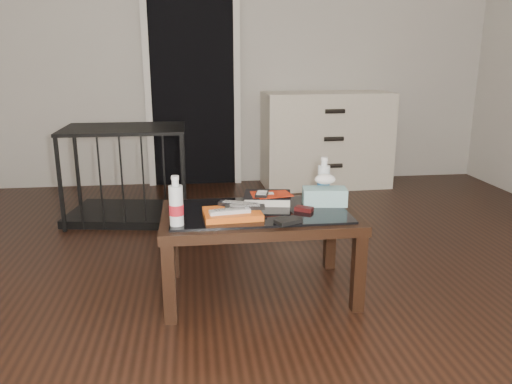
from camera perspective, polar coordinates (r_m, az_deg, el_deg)
ground at (r=2.73m, az=2.38°, el=-11.53°), size 5.00×5.00×0.00m
doorway at (r=4.87m, az=-7.27°, el=12.76°), size 0.90×0.08×2.07m
coffee_table at (r=2.60m, az=0.33°, el=-3.44°), size 1.00×0.60×0.46m
dresser at (r=4.87m, az=8.02°, el=5.93°), size 1.21×0.55×0.90m
pet_crate at (r=4.00m, az=-14.41°, el=0.35°), size 0.99×0.74×0.71m
magazines at (r=2.47m, az=-2.73°, el=-2.50°), size 0.29×0.23×0.03m
remote_silver at (r=2.43m, az=-3.01°, el=-2.18°), size 0.21×0.08×0.02m
remote_black_front at (r=2.49m, az=-1.29°, el=-1.70°), size 0.20×0.06×0.02m
remote_black_back at (r=2.54m, az=-2.10°, el=-1.37°), size 0.20×0.13×0.02m
textbook at (r=2.71m, az=1.32°, el=-0.68°), size 0.28×0.24×0.05m
dvd_mailers at (r=2.70m, az=1.49°, el=-0.22°), size 0.19×0.14×0.01m
ipod at (r=2.65m, az=0.67°, el=-0.21°), size 0.09×0.12×0.02m
flip_phone at (r=2.57m, az=5.50°, el=-1.94°), size 0.10×0.09×0.02m
wallet at (r=2.38m, az=3.67°, el=-3.33°), size 0.14×0.12×0.02m
water_bottle_left at (r=2.35m, az=-9.13°, el=-0.99°), size 0.07×0.07×0.24m
water_bottle_right at (r=2.77m, az=7.75°, el=1.55°), size 0.08×0.08×0.24m
tissue_box at (r=2.69m, az=7.84°, el=-0.50°), size 0.24×0.15×0.09m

